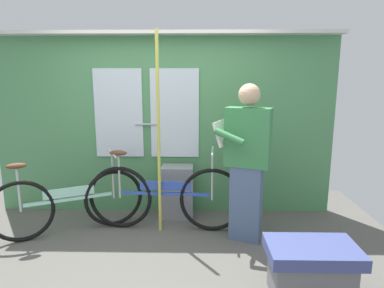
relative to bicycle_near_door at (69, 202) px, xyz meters
name	(u,v)px	position (x,y,z in m)	size (l,w,h in m)	color
ground_plane	(150,269)	(0.99, -0.68, -0.38)	(5.27, 4.38, 0.04)	#56544F
train_door_wall	(163,121)	(0.98, 0.70, 0.82)	(4.27, 0.28, 2.26)	#4C8C56
bicycle_near_door	(69,202)	(0.00, 0.00, 0.00)	(1.51, 0.79, 0.89)	black
bicycle_leaning_behind	(165,197)	(1.06, 0.13, 0.03)	(1.79, 0.44, 0.95)	black
passenger_reading_newspaper	(246,160)	(1.94, -0.09, 0.52)	(0.62, 0.56, 1.67)	slate
trash_bin_by_wall	(177,192)	(1.18, 0.49, -0.04)	(0.39, 0.28, 0.65)	gray
handrail_pole	(159,135)	(1.00, 0.09, 0.75)	(0.04, 0.04, 2.22)	#C6C14C
bench_seat_corner	(311,270)	(2.33, -1.08, -0.12)	(0.70, 0.44, 0.45)	#3D477F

